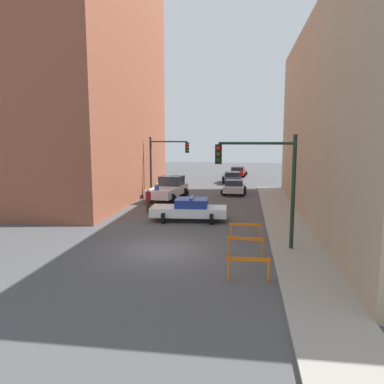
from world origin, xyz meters
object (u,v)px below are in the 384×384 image
at_px(traffic_light_far, 163,158).
at_px(barrier_back, 245,229).
at_px(parked_car_mid, 232,177).
at_px(parked_car_far, 238,171).
at_px(barrier_front, 248,265).
at_px(barrier_mid, 246,243).
at_px(traffic_light_near, 267,174).
at_px(pedestrian_crossing, 148,200).
at_px(police_car, 189,209).
at_px(parked_car_near, 234,186).
at_px(pedestrian_corner, 157,193).
at_px(white_truck, 168,189).

bearing_deg(traffic_light_far, barrier_back, -61.59).
distance_m(parked_car_mid, parked_car_far, 7.25).
distance_m(parked_car_mid, barrier_front, 29.14).
height_order(parked_car_far, barrier_mid, parked_car_far).
height_order(traffic_light_near, barrier_back, traffic_light_near).
bearing_deg(pedestrian_crossing, barrier_back, 148.21).
height_order(police_car, barrier_front, police_car).
relative_size(parked_car_near, barrier_front, 2.70).
bearing_deg(traffic_light_far, police_car, -67.98).
distance_m(police_car, parked_car_far, 26.92).
relative_size(police_car, barrier_mid, 3.00).
relative_size(barrier_mid, barrier_back, 1.00).
bearing_deg(police_car, pedestrian_crossing, 53.85).
bearing_deg(police_car, barrier_back, -143.06).
xyz_separation_m(parked_car_near, pedestrian_crossing, (-5.60, -9.56, 0.19)).
xyz_separation_m(parked_car_mid, pedestrian_crossing, (-5.15, -17.49, 0.19)).
bearing_deg(barrier_front, pedestrian_corner, 114.85).
distance_m(parked_car_far, pedestrian_corner, 22.07).
relative_size(police_car, barrier_back, 2.99).
relative_size(traffic_light_near, barrier_back, 3.25).
xyz_separation_m(parked_car_near, pedestrian_corner, (-5.82, -6.11, 0.19)).
relative_size(traffic_light_far, white_truck, 0.93).
relative_size(traffic_light_near, pedestrian_corner, 3.13).
bearing_deg(parked_car_near, traffic_light_far, -155.79).
relative_size(barrier_front, barrier_back, 1.00).
bearing_deg(traffic_light_far, traffic_light_near, -60.99).
height_order(traffic_light_far, white_truck, traffic_light_far).
bearing_deg(pedestrian_corner, barrier_mid, -103.33).
height_order(traffic_light_far, pedestrian_crossing, traffic_light_far).
height_order(white_truck, barrier_back, white_truck).
bearing_deg(white_truck, traffic_light_far, 127.43).
xyz_separation_m(white_truck, pedestrian_crossing, (-0.26, -5.67, -0.04)).
height_order(white_truck, barrier_front, white_truck).
height_order(pedestrian_crossing, barrier_back, pedestrian_crossing).
xyz_separation_m(traffic_light_far, parked_car_near, (6.05, 2.65, -2.72)).
distance_m(traffic_light_near, barrier_back, 3.34).
bearing_deg(police_car, barrier_mid, -155.74).
bearing_deg(traffic_light_far, parked_car_mid, 62.10).
xyz_separation_m(police_car, pedestrian_crossing, (-3.19, 2.08, 0.14)).
bearing_deg(parked_car_far, parked_car_mid, -89.04).
xyz_separation_m(traffic_light_near, pedestrian_corner, (-7.80, 11.02, -2.67)).
relative_size(white_truck, barrier_mid, 3.51).
relative_size(pedestrian_corner, barrier_front, 1.04).
bearing_deg(pedestrian_corner, parked_car_far, 31.91).
height_order(pedestrian_crossing, pedestrian_corner, same).
height_order(parked_car_far, barrier_front, parked_car_far).
xyz_separation_m(traffic_light_far, pedestrian_crossing, (0.45, -6.91, -2.54)).
xyz_separation_m(police_car, white_truck, (-2.93, 7.76, 0.18)).
relative_size(parked_car_near, pedestrian_corner, 2.60).
bearing_deg(white_truck, barrier_mid, -58.48).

